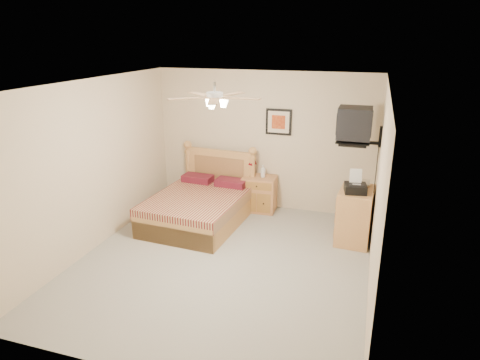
% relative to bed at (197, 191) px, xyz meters
% --- Properties ---
extents(floor, '(4.50, 4.50, 0.00)m').
position_rel_bed_xyz_m(floor, '(0.85, -1.12, -0.60)').
color(floor, gray).
rests_on(floor, ground).
extents(ceiling, '(4.00, 4.50, 0.04)m').
position_rel_bed_xyz_m(ceiling, '(0.85, -1.12, 1.90)').
color(ceiling, white).
rests_on(ceiling, ground).
extents(wall_back, '(4.00, 0.04, 2.50)m').
position_rel_bed_xyz_m(wall_back, '(0.85, 1.13, 0.65)').
color(wall_back, beige).
rests_on(wall_back, ground).
extents(wall_front, '(4.00, 0.04, 2.50)m').
position_rel_bed_xyz_m(wall_front, '(0.85, -3.37, 0.65)').
color(wall_front, beige).
rests_on(wall_front, ground).
extents(wall_left, '(0.04, 4.50, 2.50)m').
position_rel_bed_xyz_m(wall_left, '(-1.15, -1.12, 0.65)').
color(wall_left, beige).
rests_on(wall_left, ground).
extents(wall_right, '(0.04, 4.50, 2.50)m').
position_rel_bed_xyz_m(wall_right, '(2.85, -1.12, 0.65)').
color(wall_right, beige).
rests_on(wall_right, ground).
extents(bed, '(1.52, 1.93, 1.19)m').
position_rel_bed_xyz_m(bed, '(0.00, 0.00, 0.00)').
color(bed, '#BA8946').
rests_on(bed, ground).
extents(nightstand, '(0.61, 0.47, 0.64)m').
position_rel_bed_xyz_m(nightstand, '(0.84, 0.88, -0.28)').
color(nightstand, tan).
rests_on(nightstand, ground).
extents(table_lamp, '(0.24, 0.24, 0.35)m').
position_rel_bed_xyz_m(table_lamp, '(0.68, 0.90, 0.22)').
color(table_lamp, '#61020A').
rests_on(table_lamp, nightstand).
extents(lotion_bottle, '(0.11, 0.11, 0.23)m').
position_rel_bed_xyz_m(lotion_bottle, '(0.90, 0.90, 0.16)').
color(lotion_bottle, silver).
rests_on(lotion_bottle, nightstand).
extents(framed_picture, '(0.46, 0.04, 0.46)m').
position_rel_bed_xyz_m(framed_picture, '(1.12, 1.11, 1.02)').
color(framed_picture, black).
rests_on(framed_picture, wall_back).
extents(dresser, '(0.55, 0.75, 0.85)m').
position_rel_bed_xyz_m(dresser, '(2.58, 0.13, -0.17)').
color(dresser, '#C3723E').
rests_on(dresser, ground).
extents(fax_machine, '(0.36, 0.38, 0.33)m').
position_rel_bed_xyz_m(fax_machine, '(2.55, 0.00, 0.42)').
color(fax_machine, black).
rests_on(fax_machine, dresser).
extents(magazine_lower, '(0.18, 0.24, 0.02)m').
position_rel_bed_xyz_m(magazine_lower, '(2.52, 0.40, 0.26)').
color(magazine_lower, '#B7AC96').
rests_on(magazine_lower, dresser).
extents(magazine_upper, '(0.23, 0.30, 0.02)m').
position_rel_bed_xyz_m(magazine_upper, '(2.53, 0.41, 0.29)').
color(magazine_upper, gray).
rests_on(magazine_upper, magazine_lower).
extents(wall_tv, '(0.56, 0.46, 0.58)m').
position_rel_bed_xyz_m(wall_tv, '(2.60, 0.22, 1.21)').
color(wall_tv, black).
rests_on(wall_tv, wall_right).
extents(ceiling_fan, '(1.14, 1.14, 0.28)m').
position_rel_bed_xyz_m(ceiling_fan, '(0.85, -1.32, 1.76)').
color(ceiling_fan, white).
rests_on(ceiling_fan, ceiling).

